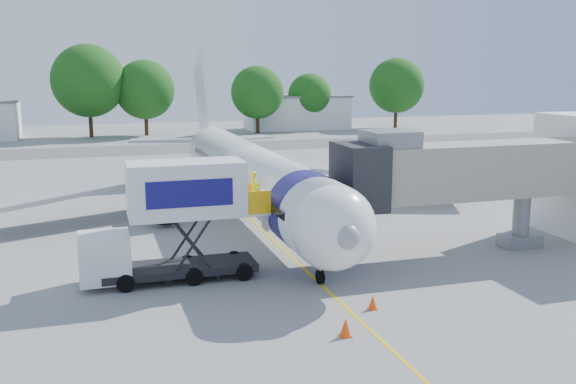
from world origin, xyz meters
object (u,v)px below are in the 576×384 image
object	(u,v)px
aircraft	(248,173)
ground_tug	(308,342)
catering_hiloader	(172,222)
jet_bridge	(450,172)

from	to	relation	value
aircraft	ground_tug	distance (m)	21.38
aircraft	catering_hiloader	distance (m)	12.77
aircraft	ground_tug	xyz separation A→B (m)	(-3.12, -21.04, -2.19)
aircraft	catering_hiloader	size ratio (longest dim) A/B	4.44
jet_bridge	catering_hiloader	distance (m)	14.34
aircraft	jet_bridge	world-z (taller)	aircraft
aircraft	jet_bridge	xyz separation A→B (m)	(7.99, -11.12, 1.39)
catering_hiloader	jet_bridge	bearing A→B (deg)	0.01
catering_hiloader	ground_tug	distance (m)	10.60
catering_hiloader	ground_tug	size ratio (longest dim) A/B	2.32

